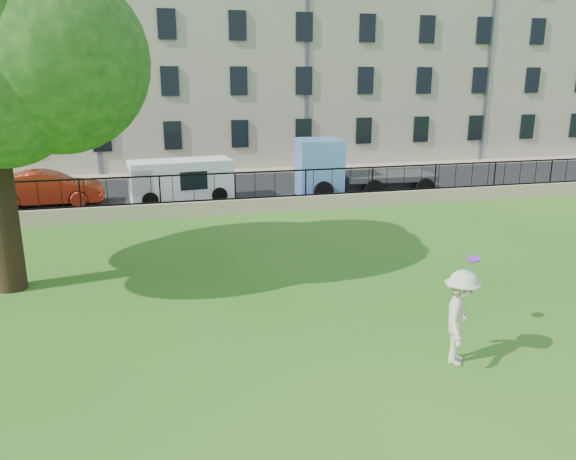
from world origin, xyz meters
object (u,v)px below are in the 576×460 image
object	(u,v)px
frisbee	(473,259)
white_van	(181,181)
blue_truck	(364,167)
red_sedan	(48,189)
man	(461,318)

from	to	relation	value
frisbee	white_van	xyz separation A→B (m)	(-5.30, 15.13, -0.78)
white_van	blue_truck	world-z (taller)	blue_truck
frisbee	red_sedan	distance (m)	19.15
frisbee	blue_truck	distance (m)	14.99
white_van	blue_truck	size ratio (longest dim) A/B	0.70
frisbee	blue_truck	size ratio (longest dim) A/B	0.04
frisbee	white_van	distance (m)	16.05
man	blue_truck	bearing A→B (deg)	21.49
red_sedan	white_van	world-z (taller)	white_van
man	frisbee	world-z (taller)	man
red_sedan	blue_truck	size ratio (longest dim) A/B	0.73
red_sedan	white_van	bearing A→B (deg)	-95.42
man	red_sedan	size ratio (longest dim) A/B	0.42
blue_truck	man	bearing A→B (deg)	-99.97
frisbee	blue_truck	world-z (taller)	blue_truck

